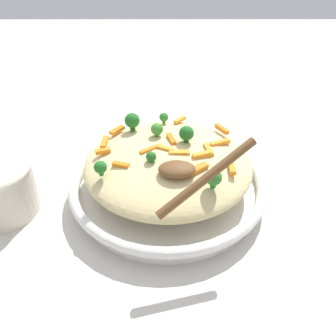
{
  "coord_description": "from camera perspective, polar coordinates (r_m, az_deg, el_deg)",
  "views": [
    {
      "loc": [
        -0.0,
        -0.48,
        0.42
      ],
      "look_at": [
        0.0,
        0.0,
        0.06
      ],
      "focal_mm": 37.78,
      "sensor_mm": 36.0,
      "label": 1
    }
  ],
  "objects": [
    {
      "name": "carrot_piece_3",
      "position": [
        0.67,
        1.9,
        7.77
      ],
      "size": [
        0.02,
        0.03,
        0.01
      ],
      "primitive_type": "cube",
      "rotation": [
        0.0,
        0.0,
        3.99
      ],
      "color": "orange",
      "rests_on": "pasta_mound"
    },
    {
      "name": "ground_plane",
      "position": [
        0.63,
        -0.0,
        -4.21
      ],
      "size": [
        2.4,
        2.4,
        0.0
      ],
      "primitive_type": "plane",
      "color": "beige"
    },
    {
      "name": "pasta_mound",
      "position": [
        0.59,
        -0.0,
        0.62
      ],
      "size": [
        0.28,
        0.27,
        0.06
      ],
      "primitive_type": "ellipsoid",
      "color": "#DBC689",
      "rests_on": "serving_bowl"
    },
    {
      "name": "carrot_piece_12",
      "position": [
        0.59,
        -10.42,
        2.78
      ],
      "size": [
        0.03,
        0.01,
        0.01
      ],
      "primitive_type": "cube",
      "rotation": [
        0.0,
        0.0,
        0.32
      ],
      "color": "orange",
      "rests_on": "pasta_mound"
    },
    {
      "name": "broccoli_floret_4",
      "position": [
        0.59,
        2.99,
        5.59
      ],
      "size": [
        0.02,
        0.02,
        0.03
      ],
      "color": "#205B1C",
      "rests_on": "pasta_mound"
    },
    {
      "name": "carrot_piece_14",
      "position": [
        0.58,
        6.52,
        3.06
      ],
      "size": [
        0.02,
        0.03,
        0.01
      ],
      "primitive_type": "cube",
      "rotation": [
        0.0,
        0.0,
        4.93
      ],
      "color": "orange",
      "rests_on": "pasta_mound"
    },
    {
      "name": "carrot_piece_1",
      "position": [
        0.53,
        4.81,
        -0.14
      ],
      "size": [
        0.04,
        0.03,
        0.01
      ],
      "primitive_type": "cube",
      "rotation": [
        0.0,
        0.0,
        0.67
      ],
      "color": "orange",
      "rests_on": "pasta_mound"
    },
    {
      "name": "carrot_piece_10",
      "position": [
        0.6,
        0.53,
        4.67
      ],
      "size": [
        0.02,
        0.03,
        0.01
      ],
      "primitive_type": "cube",
      "rotation": [
        0.0,
        0.0,
        5.01
      ],
      "color": "orange",
      "rests_on": "pasta_mound"
    },
    {
      "name": "broccoli_floret_0",
      "position": [
        0.66,
        -0.71,
        8.18
      ],
      "size": [
        0.02,
        0.02,
        0.02
      ],
      "color": "#296820",
      "rests_on": "pasta_mound"
    },
    {
      "name": "carrot_piece_9",
      "position": [
        0.55,
        -7.6,
        0.47
      ],
      "size": [
        0.03,
        0.02,
        0.01
      ],
      "primitive_type": "cube",
      "rotation": [
        0.0,
        0.0,
        2.85
      ],
      "color": "orange",
      "rests_on": "pasta_mound"
    },
    {
      "name": "broccoli_floret_5",
      "position": [
        0.53,
        -10.84,
        0.07
      ],
      "size": [
        0.02,
        0.02,
        0.02
      ],
      "color": "#205B1C",
      "rests_on": "pasta_mound"
    },
    {
      "name": "carrot_piece_4",
      "position": [
        0.55,
        10.19,
        0.37
      ],
      "size": [
        0.01,
        0.04,
        0.01
      ],
      "primitive_type": "cube",
      "rotation": [
        0.0,
        0.0,
        4.73
      ],
      "color": "orange",
      "rests_on": "pasta_mound"
    },
    {
      "name": "broccoli_floret_3",
      "position": [
        0.5,
        7.41,
        -1.56
      ],
      "size": [
        0.02,
        0.02,
        0.03
      ],
      "color": "#296820",
      "rests_on": "pasta_mound"
    },
    {
      "name": "carrot_piece_13",
      "position": [
        0.57,
        1.86,
        2.52
      ],
      "size": [
        0.03,
        0.01,
        0.01
      ],
      "primitive_type": "cube",
      "rotation": [
        0.0,
        0.0,
        6.28
      ],
      "color": "orange",
      "rests_on": "pasta_mound"
    },
    {
      "name": "serving_bowl",
      "position": [
        0.62,
        -0.0,
        -2.62
      ],
      "size": [
        0.34,
        0.34,
        0.04
      ],
      "color": "white",
      "rests_on": "ground_plane"
    },
    {
      "name": "serving_spoon",
      "position": [
        0.5,
        3.06,
        -0.65
      ],
      "size": [
        0.14,
        0.12,
        0.08
      ],
      "color": "brown",
      "rests_on": "pasta_mound"
    },
    {
      "name": "broccoli_floret_1",
      "position": [
        0.61,
        -1.81,
        6.25
      ],
      "size": [
        0.02,
        0.02,
        0.03
      ],
      "color": "#377928",
      "rests_on": "pasta_mound"
    },
    {
      "name": "carrot_piece_7",
      "position": [
        0.64,
        -8.24,
        6.06
      ],
      "size": [
        0.03,
        0.03,
        0.01
      ],
      "primitive_type": "cube",
      "rotation": [
        0.0,
        0.0,
        4.05
      ],
      "color": "orange",
      "rests_on": "pasta_mound"
    },
    {
      "name": "broccoli_floret_6",
      "position": [
        0.55,
        -2.73,
        1.81
      ],
      "size": [
        0.02,
        0.02,
        0.02
      ],
      "color": "#205B1C",
      "rests_on": "pasta_mound"
    },
    {
      "name": "broccoli_floret_2",
      "position": [
        0.63,
        -5.82,
        7.58
      ],
      "size": [
        0.03,
        0.03,
        0.03
      ],
      "color": "#205B1C",
      "rests_on": "pasta_mound"
    },
    {
      "name": "carrot_piece_5",
      "position": [
        0.61,
        8.38,
        4.05
      ],
      "size": [
        0.04,
        0.02,
        0.01
      ],
      "primitive_type": "cube",
      "rotation": [
        0.0,
        0.0,
        0.42
      ],
      "color": "orange",
      "rests_on": "pasta_mound"
    },
    {
      "name": "carrot_piece_6",
      "position": [
        0.56,
        5.47,
        2.12
      ],
      "size": [
        0.03,
        0.02,
        0.01
      ],
      "primitive_type": "cube",
      "rotation": [
        0.0,
        0.0,
        3.51
      ],
      "color": "orange",
      "rests_on": "pasta_mound"
    },
    {
      "name": "carrot_piece_11",
      "position": [
        0.58,
        -2.78,
        3.31
      ],
      "size": [
        0.04,
        0.03,
        0.01
      ],
      "primitive_type": "cube",
      "rotation": [
        0.0,
        0.0,
        0.61
      ],
      "color": "orange",
      "rests_on": "pasta_mound"
    },
    {
      "name": "carrot_piece_2",
      "position": [
        0.61,
        -10.23,
        4.14
      ],
      "size": [
        0.01,
        0.03,
        0.01
      ],
      "primitive_type": "cube",
      "rotation": [
        0.0,
        0.0,
        1.53
      ],
      "color": "orange",
      "rests_on": "pasta_mound"
    },
    {
      "name": "carrot_piece_0",
      "position": [
        0.57,
        -0.53,
        3.07
      ],
      "size": [
        0.03,
        0.02,
        0.01
      ],
      "primitive_type": "cube",
      "rotation": [
        0.0,
        0.0,
        2.7
      ],
      "color": "orange",
      "rests_on": "pasta_mound"
    },
    {
      "name": "carrot_piece_8",
      "position": [
        0.65,
        8.66,
        6.26
      ],
      "size": [
        0.02,
        0.03,
        0.01
      ],
      "primitive_type": "cube",
      "rotation": [
        0.0,
        0.0,
        5.27
      ],
      "color": "orange",
      "rests_on": "pasta_mound"
    }
  ]
}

